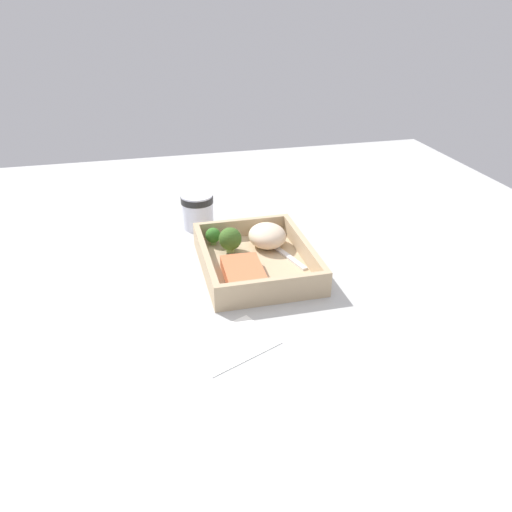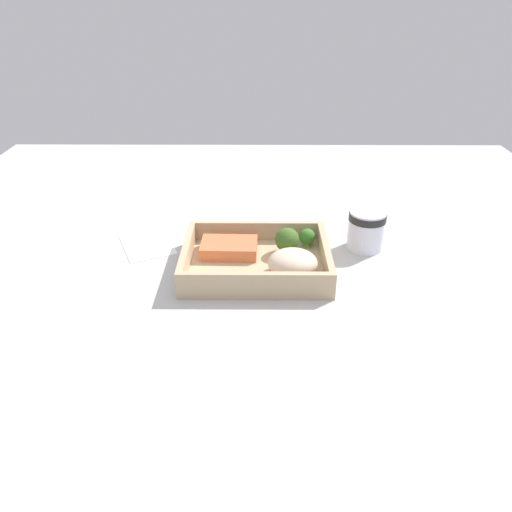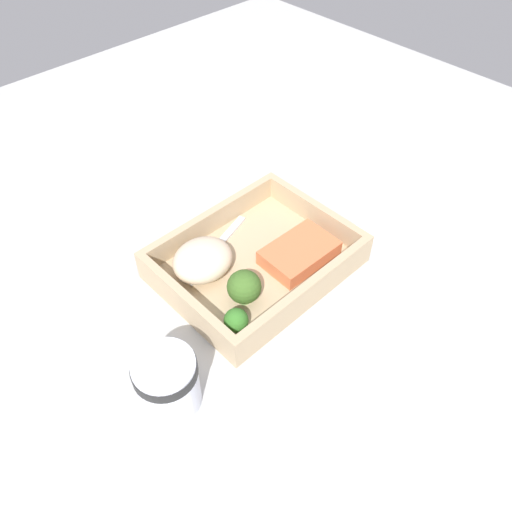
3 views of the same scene
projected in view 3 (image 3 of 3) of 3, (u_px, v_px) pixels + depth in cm
name	position (u px, v px, depth cm)	size (l,w,h in cm)	color
ground_plane	(256.00, 273.00, 75.28)	(160.00, 160.00, 2.00)	#B2B3B2
takeout_tray	(256.00, 266.00, 74.12)	(27.16, 21.22, 1.20)	tan
tray_rim	(256.00, 254.00, 72.31)	(27.16, 21.22, 3.80)	tan
salmon_fillet	(299.00, 253.00, 73.44)	(10.80, 7.13, 2.42)	#DD6E43
mashed_potatoes	(203.00, 260.00, 70.85)	(8.93, 7.87, 4.76)	beige
broccoli_floret_1	(244.00, 287.00, 66.84)	(4.71, 4.71, 5.24)	#7BA359
broccoli_floret_2	(236.00, 321.00, 63.99)	(3.24, 3.24, 3.71)	#7FAE5E
fork	(212.00, 252.00, 74.87)	(15.61, 6.09, 0.44)	silver
paper_cup	(167.00, 381.00, 56.62)	(7.39, 7.39, 8.03)	silver
receipt_slip	(398.00, 228.00, 80.42)	(9.49, 13.10, 0.24)	white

